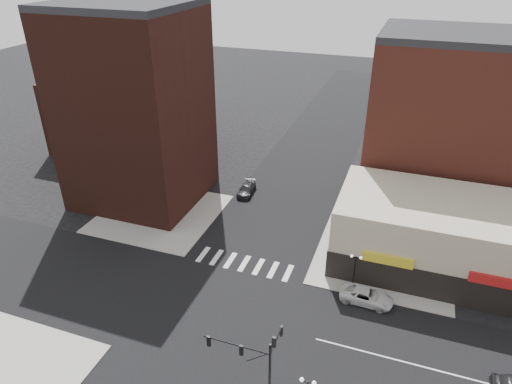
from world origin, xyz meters
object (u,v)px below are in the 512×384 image
(traffic_signal, at_px, (259,357))
(white_suv, at_px, (366,296))
(dark_sedan_north, at_px, (247,189))
(street_lamp_ne, at_px, (355,263))

(traffic_signal, bearing_deg, white_suv, 66.08)
(traffic_signal, height_order, dark_sedan_north, traffic_signal)
(traffic_signal, distance_m, dark_sedan_north, 34.18)
(street_lamp_ne, bearing_deg, dark_sedan_north, 138.50)
(traffic_signal, height_order, white_suv, traffic_signal)
(white_suv, bearing_deg, street_lamp_ne, 49.04)
(traffic_signal, distance_m, white_suv, 16.24)
(traffic_signal, xyz_separation_m, dark_sedan_north, (-12.83, 31.40, -4.27))
(street_lamp_ne, distance_m, dark_sedan_north, 23.63)
(dark_sedan_north, bearing_deg, traffic_signal, -72.71)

